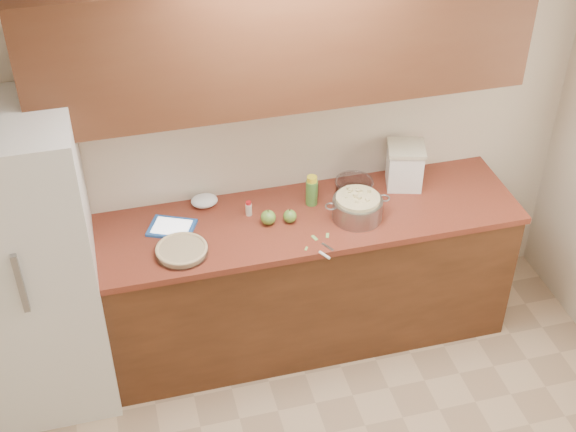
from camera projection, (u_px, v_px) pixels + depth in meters
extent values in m
plane|color=silver|center=(418.00, 60.00, 2.37)|extent=(3.60, 3.60, 0.00)
plane|color=beige|center=(276.00, 132.00, 4.55)|extent=(3.60, 0.00, 3.60)
cube|color=#592F19|center=(291.00, 282.00, 4.82)|extent=(2.60, 0.65, 0.88)
cube|color=maroon|center=(291.00, 221.00, 4.54)|extent=(2.64, 0.68, 0.04)
cube|color=#512B18|center=(283.00, 38.00, 4.02)|extent=(2.60, 0.34, 0.70)
cube|color=white|center=(29.00, 267.00, 4.22)|extent=(0.70, 0.70, 1.80)
cylinder|color=silver|center=(182.00, 251.00, 4.27)|extent=(0.29, 0.29, 0.04)
cylinder|color=#D7BC87|center=(182.00, 251.00, 4.26)|extent=(0.26, 0.26, 0.03)
torus|color=#D7BC87|center=(181.00, 249.00, 4.26)|extent=(0.28, 0.28, 0.02)
cylinder|color=gray|center=(357.00, 209.00, 4.50)|extent=(0.28, 0.28, 0.12)
torus|color=gray|center=(331.00, 206.00, 4.44)|extent=(0.07, 0.07, 0.01)
torus|color=gray|center=(384.00, 198.00, 4.50)|extent=(0.07, 0.07, 0.01)
cylinder|color=beige|center=(357.00, 206.00, 4.49)|extent=(0.25, 0.25, 0.13)
cube|color=white|center=(405.00, 167.00, 4.72)|extent=(0.25, 0.25, 0.24)
cube|color=beige|center=(407.00, 148.00, 4.64)|extent=(0.27, 0.27, 0.02)
cube|color=#2253A3|center=(172.00, 228.00, 4.44)|extent=(0.30, 0.27, 0.02)
cube|color=white|center=(172.00, 226.00, 4.44)|extent=(0.25, 0.22, 0.00)
cube|color=gray|center=(328.00, 247.00, 4.32)|extent=(0.05, 0.08, 0.00)
cylinder|color=white|center=(325.00, 255.00, 4.26)|extent=(0.05, 0.07, 0.02)
cylinder|color=#4C8C38|center=(312.00, 193.00, 4.59)|extent=(0.07, 0.07, 0.15)
cylinder|color=yellow|center=(312.00, 179.00, 4.54)|extent=(0.06, 0.06, 0.03)
cylinder|color=beige|center=(249.00, 209.00, 4.53)|extent=(0.04, 0.04, 0.07)
cylinder|color=red|center=(249.00, 203.00, 4.51)|extent=(0.03, 0.03, 0.02)
cylinder|color=black|center=(315.00, 190.00, 4.67)|extent=(0.04, 0.04, 0.08)
cylinder|color=red|center=(316.00, 183.00, 4.64)|extent=(0.03, 0.03, 0.02)
cylinder|color=silver|center=(354.00, 187.00, 4.70)|extent=(0.22, 0.22, 0.08)
torus|color=silver|center=(354.00, 181.00, 4.68)|extent=(0.23, 0.23, 0.01)
ellipsoid|color=white|center=(204.00, 201.00, 4.61)|extent=(0.17, 0.15, 0.06)
sphere|color=olive|center=(268.00, 217.00, 4.46)|extent=(0.09, 0.09, 0.09)
cylinder|color=#3F2D19|center=(268.00, 210.00, 4.43)|extent=(0.01, 0.01, 0.01)
sphere|color=olive|center=(290.00, 216.00, 4.48)|extent=(0.08, 0.08, 0.08)
cylinder|color=#3F2D19|center=(290.00, 210.00, 4.45)|extent=(0.01, 0.01, 0.01)
cube|color=#85B95A|center=(315.00, 238.00, 4.38)|extent=(0.03, 0.05, 0.00)
cube|color=#85B95A|center=(306.00, 249.00, 4.31)|extent=(0.03, 0.03, 0.00)
cube|color=#85B95A|center=(327.00, 235.00, 4.40)|extent=(0.03, 0.04, 0.00)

